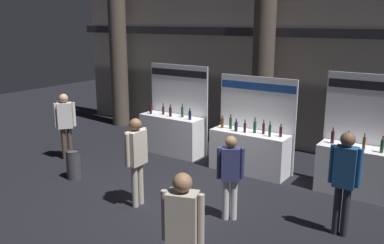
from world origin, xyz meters
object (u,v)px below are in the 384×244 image
at_px(visitor_2, 136,154).
at_px(visitor_5, 65,120).
at_px(exhibitor_booth_2, 363,166).
at_px(visitor_0, 183,228).
at_px(visitor_3, 230,172).
at_px(trash_bin, 74,165).
at_px(exhibitor_booth_1, 250,148).
at_px(exhibitor_booth_0, 173,131).
at_px(visitor_1, 344,175).

bearing_deg(visitor_2, visitor_5, 69.96).
distance_m(exhibitor_booth_2, visitor_2, 4.64).
bearing_deg(visitor_0, visitor_3, 86.00).
distance_m(visitor_0, visitor_2, 3.09).
bearing_deg(exhibitor_booth_2, visitor_5, -164.44).
xyz_separation_m(exhibitor_booth_2, trash_bin, (-5.68, -2.76, -0.29)).
height_order(visitor_2, visitor_5, visitor_2).
xyz_separation_m(visitor_3, visitor_5, (-5.18, 0.57, 0.11)).
bearing_deg(exhibitor_booth_1, exhibitor_booth_0, 177.39).
bearing_deg(visitor_0, visitor_5, 133.61).
xyz_separation_m(exhibitor_booth_0, visitor_5, (-1.99, -1.96, 0.41)).
distance_m(exhibitor_booth_0, exhibitor_booth_2, 4.93).
bearing_deg(visitor_5, exhibitor_booth_1, 151.74).
bearing_deg(visitor_2, visitor_0, -130.35).
bearing_deg(visitor_3, exhibitor_booth_1, -103.05).
bearing_deg(visitor_2, trash_bin, 81.04).
relative_size(exhibitor_booth_0, visitor_1, 1.32).
bearing_deg(visitor_2, exhibitor_booth_0, 22.42).
bearing_deg(visitor_2, exhibitor_booth_2, -52.16).
relative_size(visitor_0, visitor_5, 1.04).
height_order(exhibitor_booth_0, visitor_3, exhibitor_booth_0).
bearing_deg(visitor_1, visitor_5, 178.31).
distance_m(exhibitor_booth_1, visitor_1, 3.25).
distance_m(visitor_0, visitor_1, 3.17).
distance_m(visitor_1, visitor_5, 7.01).
bearing_deg(visitor_3, exhibitor_booth_0, -69.77).
relative_size(exhibitor_booth_0, visitor_2, 1.36).
bearing_deg(exhibitor_booth_0, visitor_5, -135.48).
bearing_deg(visitor_1, visitor_3, -164.53).
xyz_separation_m(visitor_1, visitor_2, (-3.60, -1.06, -0.02)).
xyz_separation_m(exhibitor_booth_0, trash_bin, (-0.75, -2.79, -0.29)).
xyz_separation_m(trash_bin, visitor_5, (-1.24, 0.83, 0.70)).
height_order(exhibitor_booth_2, visitor_5, exhibitor_booth_2).
bearing_deg(visitor_5, exhibitor_booth_0, 173.37).
xyz_separation_m(exhibitor_booth_2, visitor_3, (-1.74, -2.49, 0.30)).
height_order(visitor_0, visitor_5, visitor_0).
xyz_separation_m(exhibitor_booth_1, visitor_2, (-0.98, -2.92, 0.47)).
height_order(visitor_0, visitor_1, visitor_1).
distance_m(exhibitor_booth_0, visitor_0, 6.27).
bearing_deg(visitor_5, visitor_0, 102.01).
bearing_deg(exhibitor_booth_2, exhibitor_booth_0, 179.64).
relative_size(trash_bin, visitor_0, 0.37).
relative_size(exhibitor_booth_0, trash_bin, 3.60).
bearing_deg(visitor_3, visitor_0, 74.13).
relative_size(trash_bin, visitor_3, 0.42).
height_order(exhibitor_booth_0, exhibitor_booth_2, exhibitor_booth_2).
distance_m(exhibitor_booth_2, trash_bin, 6.32).
relative_size(visitor_1, visitor_2, 1.03).
relative_size(exhibitor_booth_0, visitor_5, 1.38).
distance_m(visitor_1, visitor_3, 1.92).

